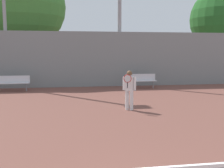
# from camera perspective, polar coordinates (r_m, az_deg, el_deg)

# --- Properties ---
(tennis_player) EXTENTS (0.52, 0.50, 1.56)m
(tennis_player) POSITION_cam_1_polar(r_m,az_deg,el_deg) (10.28, 3.78, -0.89)
(tennis_player) COLOR silver
(tennis_player) RESTS_ON ground_plane
(bench_courtside_near) EXTENTS (1.88, 0.40, 0.89)m
(bench_courtside_near) POSITION_cam_1_polar(r_m,az_deg,el_deg) (16.24, -20.77, 0.52)
(bench_courtside_near) COLOR silver
(bench_courtside_near) RESTS_ON ground_plane
(bench_courtside_far) EXTENTS (1.65, 0.40, 0.89)m
(bench_courtside_far) POSITION_cam_1_polar(r_m,az_deg,el_deg) (16.47, 6.72, 1.02)
(bench_courtside_far) COLOR silver
(bench_courtside_far) RESTS_ON ground_plane
(back_fence) EXTENTS (24.71, 0.06, 3.56)m
(back_fence) POSITION_cam_1_polar(r_m,az_deg,el_deg) (17.08, -4.69, 5.37)
(back_fence) COLOR gray
(back_fence) RESTS_ON ground_plane
(tree_green_broad) EXTENTS (6.47, 6.47, 8.99)m
(tree_green_broad) POSITION_cam_1_polar(r_m,az_deg,el_deg) (22.37, -18.66, 15.66)
(tree_green_broad) COLOR brown
(tree_green_broad) RESTS_ON ground_plane
(tree_dark_dense) EXTENTS (5.64, 5.64, 7.97)m
(tree_dark_dense) POSITION_cam_1_polar(r_m,az_deg,el_deg) (25.96, 22.87, 12.89)
(tree_dark_dense) COLOR brown
(tree_dark_dense) RESTS_ON ground_plane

